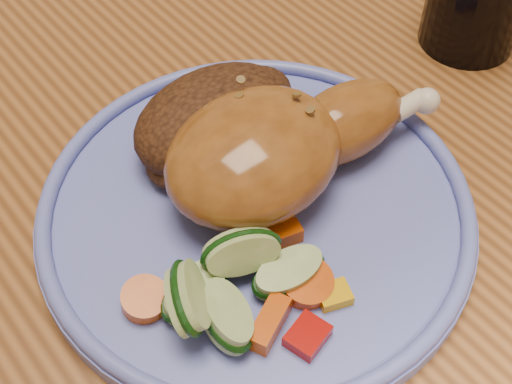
# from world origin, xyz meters

# --- Properties ---
(dining_table) EXTENTS (0.90, 1.40, 0.75)m
(dining_table) POSITION_xyz_m (0.00, 0.00, 0.67)
(dining_table) COLOR brown
(dining_table) RESTS_ON ground
(plate) EXTENTS (0.27, 0.27, 0.01)m
(plate) POSITION_xyz_m (-0.06, -0.11, 0.76)
(plate) COLOR #5F6AC5
(plate) RESTS_ON dining_table
(plate_rim) EXTENTS (0.27, 0.27, 0.01)m
(plate_rim) POSITION_xyz_m (-0.06, -0.11, 0.77)
(plate_rim) COLOR #5F6AC5
(plate_rim) RESTS_ON plate
(chicken_leg) EXTENTS (0.19, 0.10, 0.06)m
(chicken_leg) POSITION_xyz_m (-0.04, -0.10, 0.79)
(chicken_leg) COLOR #92541E
(chicken_leg) RESTS_ON plate
(rice_pilaf) EXTENTS (0.12, 0.08, 0.05)m
(rice_pilaf) POSITION_xyz_m (-0.05, -0.05, 0.78)
(rice_pilaf) COLOR #3F210F
(rice_pilaf) RESTS_ON plate
(vegetable_pile) EXTENTS (0.11, 0.10, 0.05)m
(vegetable_pile) POSITION_xyz_m (-0.11, -0.15, 0.77)
(vegetable_pile) COLOR #A50A05
(vegetable_pile) RESTS_ON plate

